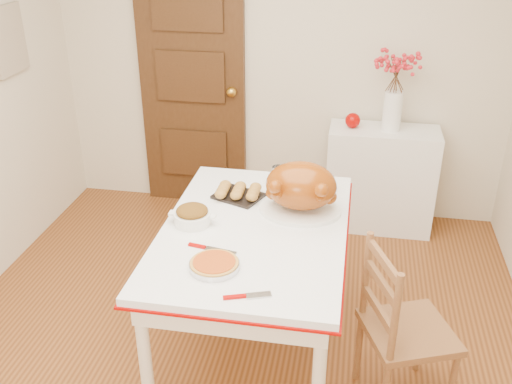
% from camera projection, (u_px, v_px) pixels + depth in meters
% --- Properties ---
extents(floor, '(3.50, 4.00, 0.00)m').
position_uv_depth(floor, '(226.00, 369.00, 3.24)').
color(floor, '#5B2D12').
rests_on(floor, ground).
extents(wall_back, '(3.50, 0.00, 2.50)m').
position_uv_depth(wall_back, '(280.00, 59.00, 4.43)').
color(wall_back, beige).
rests_on(wall_back, ground).
extents(door_back, '(0.85, 0.06, 2.06)m').
position_uv_depth(door_back, '(192.00, 84.00, 4.61)').
color(door_back, '#3F2512').
rests_on(door_back, ground).
extents(photo_board, '(0.03, 0.35, 0.45)m').
position_uv_depth(photo_board, '(9.00, 40.00, 3.89)').
color(photo_board, beige).
rests_on(photo_board, ground).
extents(sideboard, '(0.82, 0.36, 0.82)m').
position_uv_depth(sideboard, '(380.00, 179.00, 4.49)').
color(sideboard, white).
rests_on(sideboard, floor).
extents(kitchen_table, '(0.96, 1.40, 0.84)m').
position_uv_depth(kitchen_table, '(254.00, 294.00, 3.17)').
color(kitchen_table, white).
rests_on(kitchen_table, floor).
extents(chair_oak, '(0.53, 0.53, 0.92)m').
position_uv_depth(chair_oak, '(409.00, 328.00, 2.85)').
color(chair_oak, brown).
rests_on(chair_oak, floor).
extents(berry_vase, '(0.31, 0.31, 0.61)m').
position_uv_depth(berry_vase, '(395.00, 90.00, 4.16)').
color(berry_vase, white).
rests_on(berry_vase, sideboard).
extents(apple, '(0.11, 0.11, 0.11)m').
position_uv_depth(apple, '(353.00, 120.00, 4.32)').
color(apple, '#9A0300').
rests_on(apple, sideboard).
extents(turkey_platter, '(0.49, 0.42, 0.28)m').
position_uv_depth(turkey_platter, '(301.00, 188.00, 3.07)').
color(turkey_platter, '#893207').
rests_on(turkey_platter, kitchen_table).
extents(pumpkin_pie, '(0.27, 0.27, 0.05)m').
position_uv_depth(pumpkin_pie, '(214.00, 264.00, 2.64)').
color(pumpkin_pie, '#AF4212').
rests_on(pumpkin_pie, kitchen_table).
extents(stuffing_dish, '(0.28, 0.24, 0.10)m').
position_uv_depth(stuffing_dish, '(192.00, 215.00, 3.00)').
color(stuffing_dish, brown).
rests_on(stuffing_dish, kitchen_table).
extents(rolls_tray, '(0.31, 0.28, 0.07)m').
position_uv_depth(rolls_tray, '(238.00, 192.00, 3.27)').
color(rolls_tray, '#AA7829').
rests_on(rolls_tray, kitchen_table).
extents(pie_server, '(0.21, 0.12, 0.01)m').
position_uv_depth(pie_server, '(247.00, 296.00, 2.46)').
color(pie_server, silver).
rests_on(pie_server, kitchen_table).
extents(carving_knife, '(0.25, 0.10, 0.01)m').
position_uv_depth(carving_knife, '(212.00, 249.00, 2.78)').
color(carving_knife, silver).
rests_on(carving_knife, kitchen_table).
extents(drinking_glass, '(0.07, 0.07, 0.11)m').
position_uv_depth(drinking_glass, '(278.00, 176.00, 3.40)').
color(drinking_glass, white).
rests_on(drinking_glass, kitchen_table).
extents(shaker_pair, '(0.10, 0.06, 0.10)m').
position_uv_depth(shaker_pair, '(324.00, 183.00, 3.33)').
color(shaker_pair, white).
rests_on(shaker_pair, kitchen_table).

